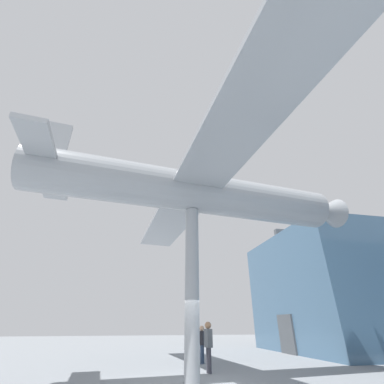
{
  "coord_description": "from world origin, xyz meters",
  "views": [
    {
      "loc": [
        9.97,
        -2.0,
        1.73
      ],
      "look_at": [
        0.0,
        0.0,
        6.97
      ],
      "focal_mm": 24.0,
      "sensor_mm": 36.0,
      "label": 1
    }
  ],
  "objects_px": {
    "support_pylon_central": "(192,285)",
    "visitor_person": "(208,342)",
    "suspended_airplane": "(198,193)",
    "visitor_second": "(202,341)"
  },
  "relations": [
    {
      "from": "support_pylon_central",
      "to": "visitor_second",
      "type": "bearing_deg",
      "value": 162.6
    },
    {
      "from": "support_pylon_central",
      "to": "visitor_person",
      "type": "distance_m",
      "value": 2.92
    },
    {
      "from": "visitor_second",
      "to": "suspended_airplane",
      "type": "bearing_deg",
      "value": -161.9
    },
    {
      "from": "suspended_airplane",
      "to": "visitor_second",
      "type": "distance_m",
      "value": 7.64
    },
    {
      "from": "suspended_airplane",
      "to": "visitor_person",
      "type": "xyz_separation_m",
      "value": [
        -1.84,
        0.78,
        -5.92
      ]
    },
    {
      "from": "support_pylon_central",
      "to": "visitor_person",
      "type": "bearing_deg",
      "value": 150.35
    },
    {
      "from": "support_pylon_central",
      "to": "visitor_second",
      "type": "relative_size",
      "value": 3.68
    },
    {
      "from": "visitor_person",
      "to": "visitor_second",
      "type": "distance_m",
      "value": 2.73
    },
    {
      "from": "suspended_airplane",
      "to": "support_pylon_central",
      "type": "bearing_deg",
      "value": -90.0
    },
    {
      "from": "support_pylon_central",
      "to": "suspended_airplane",
      "type": "relative_size",
      "value": 0.34
    }
  ]
}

